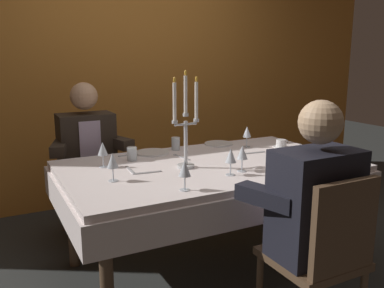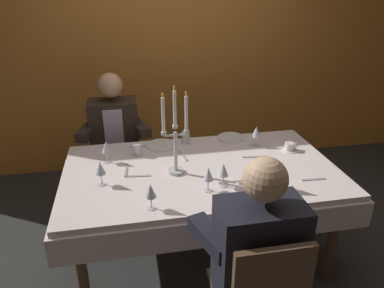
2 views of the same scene
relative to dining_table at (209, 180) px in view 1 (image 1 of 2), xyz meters
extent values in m
plane|color=#303231|center=(0.00, 0.00, -0.62)|extent=(12.00, 12.00, 0.00)
cube|color=orange|center=(0.00, 1.66, 0.73)|extent=(6.00, 0.12, 2.70)
cube|color=white|center=(0.00, 0.00, 0.10)|extent=(1.90, 1.10, 0.04)
cube|color=white|center=(0.00, 0.00, -0.01)|extent=(1.94, 1.14, 0.18)
cylinder|color=brown|center=(-0.83, -0.43, -0.27)|extent=(0.07, 0.07, 0.70)
cylinder|color=brown|center=(0.83, -0.43, -0.27)|extent=(0.07, 0.07, 0.70)
cylinder|color=brown|center=(-0.83, 0.43, -0.27)|extent=(0.07, 0.07, 0.70)
cylinder|color=brown|center=(0.83, 0.43, -0.27)|extent=(0.07, 0.07, 0.70)
cylinder|color=silver|center=(-0.18, -0.03, 0.13)|extent=(0.11, 0.11, 0.02)
cylinder|color=silver|center=(-0.18, -0.03, 0.28)|extent=(0.02, 0.02, 0.28)
cylinder|color=silver|center=(-0.18, -0.03, 0.46)|extent=(0.04, 0.04, 0.02)
cylinder|color=white|center=(-0.18, -0.03, 0.58)|extent=(0.02, 0.02, 0.23)
ellipsoid|color=yellow|center=(-0.18, -0.03, 0.72)|extent=(0.02, 0.02, 0.03)
cylinder|color=silver|center=(-0.15, -0.03, 0.40)|extent=(0.08, 0.01, 0.01)
cylinder|color=silver|center=(-0.11, -0.03, 0.42)|extent=(0.04, 0.04, 0.02)
cylinder|color=white|center=(-0.11, -0.03, 0.54)|extent=(0.02, 0.02, 0.23)
ellipsoid|color=yellow|center=(-0.11, -0.03, 0.68)|extent=(0.02, 0.02, 0.03)
cylinder|color=silver|center=(-0.22, -0.03, 0.40)|extent=(0.08, 0.01, 0.01)
cylinder|color=silver|center=(-0.26, -0.03, 0.42)|extent=(0.04, 0.04, 0.02)
cylinder|color=white|center=(-0.26, -0.03, 0.54)|extent=(0.02, 0.02, 0.23)
ellipsoid|color=yellow|center=(-0.26, -0.03, 0.68)|extent=(0.02, 0.02, 0.03)
cylinder|color=white|center=(0.35, 0.47, 0.13)|extent=(0.22, 0.22, 0.01)
cylinder|color=white|center=(-0.23, 0.43, 0.13)|extent=(0.24, 0.24, 0.01)
cylinder|color=silver|center=(-0.68, -0.10, 0.12)|extent=(0.06, 0.06, 0.00)
cylinder|color=silver|center=(-0.68, -0.10, 0.16)|extent=(0.01, 0.01, 0.07)
cone|color=silver|center=(-0.68, -0.10, 0.24)|extent=(0.07, 0.07, 0.08)
cylinder|color=silver|center=(0.44, -0.38, 0.12)|extent=(0.06, 0.06, 0.00)
cylinder|color=silver|center=(0.44, -0.38, 0.16)|extent=(0.01, 0.01, 0.07)
cone|color=silver|center=(0.44, -0.38, 0.24)|extent=(0.07, 0.07, 0.08)
cylinder|color=#E0D172|center=(0.44, -0.38, 0.22)|extent=(0.04, 0.04, 0.03)
cylinder|color=silver|center=(0.50, 0.29, 0.12)|extent=(0.06, 0.06, 0.00)
cylinder|color=silver|center=(0.50, 0.29, 0.16)|extent=(0.01, 0.01, 0.07)
cone|color=silver|center=(0.50, 0.29, 0.24)|extent=(0.07, 0.07, 0.08)
cylinder|color=silver|center=(-0.39, -0.43, 0.12)|extent=(0.06, 0.06, 0.00)
cylinder|color=silver|center=(-0.39, -0.43, 0.16)|extent=(0.01, 0.01, 0.07)
cone|color=silver|center=(-0.39, -0.43, 0.24)|extent=(0.07, 0.07, 0.08)
cylinder|color=#E0D172|center=(-0.39, -0.43, 0.22)|extent=(0.04, 0.04, 0.03)
cylinder|color=silver|center=(-0.65, 0.22, 0.12)|extent=(0.06, 0.06, 0.00)
cylinder|color=silver|center=(-0.65, 0.22, 0.16)|extent=(0.01, 0.01, 0.07)
cone|color=silver|center=(-0.65, 0.22, 0.24)|extent=(0.07, 0.07, 0.08)
cylinder|color=maroon|center=(-0.65, 0.22, 0.22)|extent=(0.04, 0.04, 0.03)
cylinder|color=silver|center=(0.08, -0.26, 0.12)|extent=(0.06, 0.06, 0.00)
cylinder|color=silver|center=(0.08, -0.26, 0.16)|extent=(0.01, 0.01, 0.07)
cone|color=silver|center=(0.08, -0.26, 0.24)|extent=(0.07, 0.07, 0.08)
cylinder|color=maroon|center=(0.08, -0.26, 0.22)|extent=(0.04, 0.04, 0.03)
cylinder|color=silver|center=(-0.02, -0.30, 0.12)|extent=(0.06, 0.06, 0.00)
cylinder|color=silver|center=(-0.02, -0.30, 0.16)|extent=(0.01, 0.01, 0.07)
cone|color=silver|center=(-0.02, -0.30, 0.24)|extent=(0.07, 0.07, 0.08)
cylinder|color=silver|center=(-0.43, 0.30, 0.16)|extent=(0.07, 0.07, 0.09)
cylinder|color=silver|center=(-0.03, 0.45, 0.17)|extent=(0.06, 0.06, 0.10)
cylinder|color=white|center=(0.73, 0.16, 0.12)|extent=(0.12, 0.12, 0.01)
cylinder|color=white|center=(0.73, 0.16, 0.15)|extent=(0.08, 0.08, 0.05)
torus|color=white|center=(0.78, 0.16, 0.15)|extent=(0.04, 0.01, 0.04)
cube|color=#B7B7BC|center=(-0.40, 0.45, 0.12)|extent=(0.17, 0.03, 0.01)
cube|color=#B7B7BC|center=(-0.10, 0.22, 0.12)|extent=(0.05, 0.19, 0.01)
cube|color=#B7B7BC|center=(0.70, -0.30, 0.12)|extent=(0.17, 0.03, 0.01)
cube|color=#B7B7BC|center=(-0.52, 0.07, 0.12)|extent=(0.03, 0.19, 0.01)
cube|color=#B7B7BC|center=(0.43, 0.10, 0.12)|extent=(0.19, 0.04, 0.01)
cube|color=#B7B7BC|center=(-0.44, -0.03, 0.12)|extent=(0.17, 0.04, 0.01)
cylinder|color=brown|center=(-0.78, 0.70, -0.41)|extent=(0.04, 0.04, 0.42)
cylinder|color=brown|center=(-0.42, 0.70, -0.41)|extent=(0.04, 0.04, 0.42)
cylinder|color=brown|center=(-0.78, 1.06, -0.41)|extent=(0.04, 0.04, 0.42)
cylinder|color=brown|center=(-0.42, 1.06, -0.41)|extent=(0.04, 0.04, 0.42)
cube|color=brown|center=(-0.60, 0.88, -0.18)|extent=(0.42, 0.42, 0.04)
cube|color=brown|center=(-0.60, 1.07, 0.06)|extent=(0.38, 0.04, 0.44)
cube|color=#2F261E|center=(-0.60, 0.88, 0.11)|extent=(0.42, 0.26, 0.54)
cube|color=#C2AFCE|center=(-0.60, 0.75, 0.14)|extent=(0.16, 0.01, 0.40)
sphere|color=#DCA77D|center=(-0.60, 0.88, 0.51)|extent=(0.21, 0.21, 0.21)
cube|color=#2F261E|center=(-0.82, 0.78, 0.15)|extent=(0.19, 0.34, 0.08)
cube|color=#2F261E|center=(-0.38, 0.78, 0.15)|extent=(0.19, 0.34, 0.08)
cylinder|color=brown|center=(0.28, -0.70, -0.41)|extent=(0.04, 0.04, 0.42)
cube|color=brown|center=(0.10, -0.88, -0.18)|extent=(0.42, 0.42, 0.04)
cube|color=brown|center=(0.10, -1.07, 0.06)|extent=(0.38, 0.04, 0.44)
cube|color=black|center=(0.10, -0.88, 0.11)|extent=(0.42, 0.26, 0.54)
cube|color=#C3ADD7|center=(0.10, -0.75, 0.14)|extent=(0.16, 0.01, 0.40)
sphere|color=tan|center=(0.10, -0.88, 0.51)|extent=(0.21, 0.21, 0.21)
cube|color=black|center=(0.32, -0.78, 0.15)|extent=(0.19, 0.34, 0.08)
cube|color=black|center=(-0.12, -0.78, 0.15)|extent=(0.19, 0.34, 0.08)
camera|label=1|loc=(-1.30, -2.29, 0.82)|focal=38.40mm
camera|label=2|loc=(-0.49, -2.22, 1.34)|focal=34.25mm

